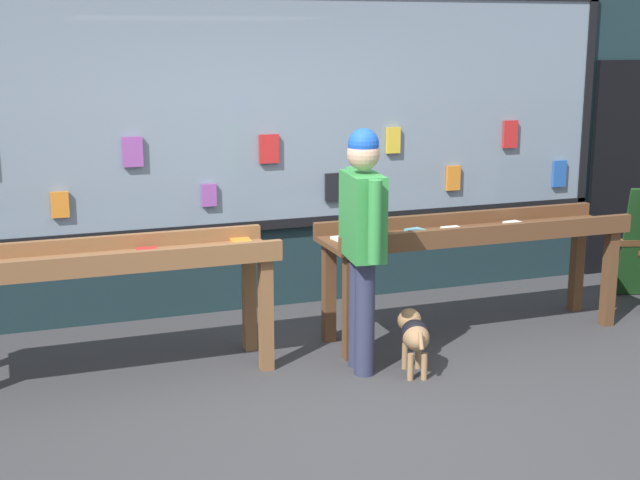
# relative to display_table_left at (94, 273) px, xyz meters

# --- Properties ---
(ground_plane) EXTENTS (40.00, 40.00, 0.00)m
(ground_plane) POSITION_rel_display_table_left_xyz_m (1.46, -1.07, -0.76)
(ground_plane) COLOR #38383A
(shopfront_facade) EXTENTS (8.75, 0.29, 3.29)m
(shopfront_facade) POSITION_rel_display_table_left_xyz_m (1.52, 1.32, 0.88)
(shopfront_facade) COLOR #192D33
(shopfront_facade) RESTS_ON ground_plane
(display_table_left) EXTENTS (2.48, 0.60, 0.95)m
(display_table_left) POSITION_rel_display_table_left_xyz_m (0.00, 0.00, 0.00)
(display_table_left) COLOR brown
(display_table_left) RESTS_ON ground_plane
(display_table_right) EXTENTS (2.48, 0.60, 0.94)m
(display_table_right) POSITION_rel_display_table_left_xyz_m (2.92, -0.00, -0.01)
(display_table_right) COLOR brown
(display_table_right) RESTS_ON ground_plane
(person_browsing) EXTENTS (0.28, 0.67, 1.72)m
(person_browsing) POSITION_rel_display_table_left_xyz_m (1.77, -0.46, 0.25)
(person_browsing) COLOR #2D334C
(person_browsing) RESTS_ON ground_plane
(small_dog) EXTENTS (0.28, 0.55, 0.41)m
(small_dog) POSITION_rel_display_table_left_xyz_m (2.10, -0.62, -0.47)
(small_dog) COLOR #99724C
(small_dog) RESTS_ON ground_plane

